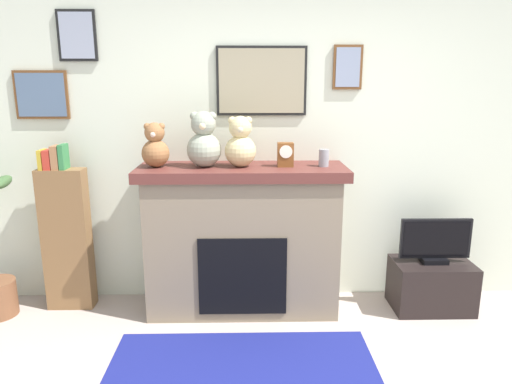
% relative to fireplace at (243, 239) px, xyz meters
% --- Properties ---
extents(back_wall, '(5.20, 0.15, 2.60)m').
position_rel_fireplace_xyz_m(back_wall, '(0.34, 0.32, 0.71)').
color(back_wall, silver).
rests_on(back_wall, ground_plane).
extents(fireplace, '(1.60, 0.57, 1.18)m').
position_rel_fireplace_xyz_m(fireplace, '(0.00, 0.00, 0.00)').
color(fireplace, '#81705A').
rests_on(fireplace, ground_plane).
extents(bookshelf, '(0.36, 0.16, 1.35)m').
position_rel_fireplace_xyz_m(bookshelf, '(-1.42, 0.06, 0.02)').
color(bookshelf, brown).
rests_on(bookshelf, ground_plane).
extents(tv_stand, '(0.62, 0.40, 0.40)m').
position_rel_fireplace_xyz_m(tv_stand, '(1.54, -0.04, -0.40)').
color(tv_stand, black).
rests_on(tv_stand, ground_plane).
extents(television, '(0.56, 0.14, 0.37)m').
position_rel_fireplace_xyz_m(television, '(1.54, -0.04, -0.02)').
color(television, black).
rests_on(television, tv_stand).
extents(area_rug, '(1.76, 1.05, 0.01)m').
position_rel_fireplace_xyz_m(area_rug, '(0.00, -0.93, -0.59)').
color(area_rug, navy).
rests_on(area_rug, ground_plane).
extents(candle_jar, '(0.08, 0.08, 0.13)m').
position_rel_fireplace_xyz_m(candle_jar, '(0.63, -0.02, 0.65)').
color(candle_jar, gray).
rests_on(candle_jar, fireplace).
extents(mantel_clock, '(0.12, 0.09, 0.18)m').
position_rel_fireplace_xyz_m(mantel_clock, '(0.33, -0.02, 0.68)').
color(mantel_clock, brown).
rests_on(mantel_clock, fireplace).
extents(teddy_bear_cream, '(0.21, 0.21, 0.34)m').
position_rel_fireplace_xyz_m(teddy_bear_cream, '(-0.65, -0.02, 0.74)').
color(teddy_bear_cream, '#95623B').
rests_on(teddy_bear_cream, fireplace).
extents(teddy_bear_brown, '(0.26, 0.26, 0.42)m').
position_rel_fireplace_xyz_m(teddy_bear_brown, '(-0.29, -0.02, 0.78)').
color(teddy_bear_brown, gray).
rests_on(teddy_bear_brown, fireplace).
extents(teddy_bear_tan, '(0.24, 0.24, 0.39)m').
position_rel_fireplace_xyz_m(teddy_bear_tan, '(-0.01, -0.02, 0.76)').
color(teddy_bear_tan, '#D2BD86').
rests_on(teddy_bear_tan, fireplace).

